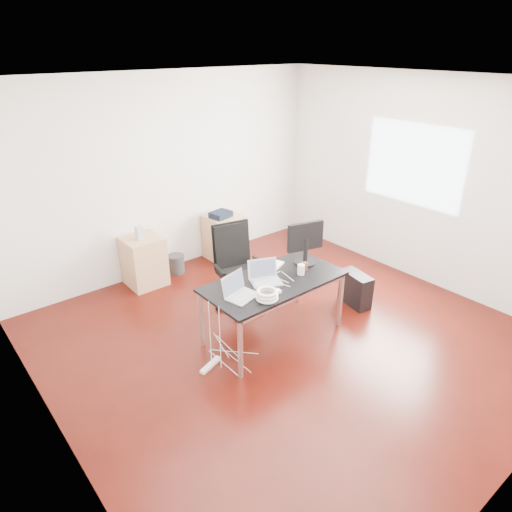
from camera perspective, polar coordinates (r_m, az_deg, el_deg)
room_shell at (r=4.76m, az=4.55°, el=3.97°), size 5.00×5.00×5.00m
desk at (r=5.08m, az=2.25°, el=-3.56°), size 1.60×0.80×0.73m
office_chair at (r=5.71m, az=-2.43°, el=-0.95°), size 0.57×0.59×1.08m
filing_cabinet_left at (r=6.54m, az=-13.82°, el=-0.63°), size 0.50×0.50×0.70m
filing_cabinet_right at (r=7.16m, az=-4.09°, el=2.39°), size 0.50×0.50×0.70m
pc_tower at (r=6.05m, az=12.34°, el=-4.07°), size 0.28×0.48×0.44m
wastebasket at (r=6.85m, az=-9.94°, el=-0.98°), size 0.27×0.27×0.28m
power_strip at (r=4.99m, az=-5.71°, el=-13.41°), size 0.30×0.16×0.04m
laptop_left at (r=4.73m, az=-2.10°, el=-4.44°), size 0.38×0.32×0.23m
laptop_right at (r=5.01m, az=1.17°, el=-2.62°), size 0.40×0.36×0.23m
monitor at (r=5.36m, az=6.18°, el=1.90°), size 0.45×0.26×0.51m
keyboard at (r=5.28m, az=1.88°, el=-1.58°), size 0.46×0.30×0.02m
cup_white at (r=5.18m, az=5.65°, el=-1.69°), size 0.10×0.10×0.12m
cup_brown at (r=5.27m, az=6.06°, el=-1.31°), size 0.08×0.08×0.10m
cable_coil at (r=4.67m, az=1.39°, el=-4.88°), size 0.24×0.24×0.11m
power_adapter at (r=4.81m, az=2.68°, el=-4.43°), size 0.08×0.08×0.03m
speaker at (r=6.34m, az=-14.38°, el=2.82°), size 0.09×0.08×0.18m
navy_garment at (r=6.96m, az=-4.43°, el=5.19°), size 0.34×0.29×0.09m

